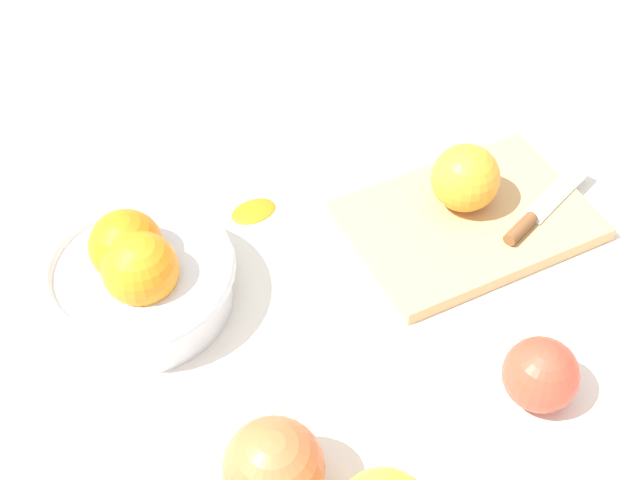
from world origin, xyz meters
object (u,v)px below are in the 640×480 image
object	(u,v)px
bowl	(136,275)
knife	(537,213)
apple_front_left_2	(274,468)
apple_front_right	(541,374)
orange_on_board	(465,178)
cutting_board	(469,221)

from	to	relation	value
bowl	knife	size ratio (longest dim) A/B	1.39
apple_front_left_2	apple_front_right	distance (m)	0.25
knife	apple_front_right	distance (m)	0.21
bowl	knife	bearing A→B (deg)	-2.19
bowl	orange_on_board	world-z (taller)	bowl
cutting_board	apple_front_left_2	world-z (taller)	apple_front_left_2
apple_front_left_2	apple_front_right	world-z (taller)	apple_front_left_2
bowl	knife	xyz separation A→B (m)	(0.42, -0.02, -0.02)
cutting_board	apple_front_right	size ratio (longest dim) A/B	3.71
bowl	orange_on_board	xyz separation A→B (m)	(0.35, 0.03, 0.01)
bowl	apple_front_right	size ratio (longest dim) A/B	2.85
apple_front_left_2	apple_front_right	xyz separation A→B (m)	(0.25, 0.03, -0.01)
bowl	cutting_board	size ratio (longest dim) A/B	0.77
apple_front_left_2	knife	bearing A→B (deg)	32.64
cutting_board	knife	distance (m)	0.07
cutting_board	orange_on_board	size ratio (longest dim) A/B	3.48
knife	apple_front_right	xyz separation A→B (m)	(-0.09, -0.19, 0.01)
orange_on_board	apple_front_left_2	distance (m)	0.38
cutting_board	knife	world-z (taller)	knife
knife	apple_front_left_2	distance (m)	0.41
apple_front_left_2	apple_front_right	size ratio (longest dim) A/B	1.22
bowl	cutting_board	world-z (taller)	bowl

